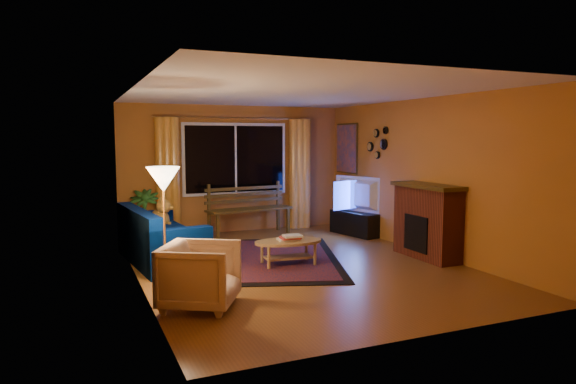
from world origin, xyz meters
name	(u,v)px	position (x,y,z in m)	size (l,w,h in m)	color
floor	(296,265)	(0.00, 0.00, -0.01)	(4.50, 6.00, 0.02)	brown
ceiling	(296,92)	(0.00, 0.00, 2.51)	(4.50, 6.00, 0.02)	white
wall_back	(235,169)	(0.00, 3.01, 1.25)	(4.50, 0.02, 2.50)	#C0762E
wall_left	(135,186)	(-2.26, 0.00, 1.25)	(0.02, 6.00, 2.50)	#C0762E
wall_right	(423,176)	(2.26, 0.00, 1.25)	(0.02, 6.00, 2.50)	#C0762E
window	(236,159)	(0.00, 2.94, 1.45)	(2.00, 0.02, 1.30)	black
curtain_rod	(236,118)	(0.00, 2.90, 2.25)	(0.03, 0.03, 3.20)	#BF8C3F
curtain_left	(168,178)	(-1.35, 2.88, 1.12)	(0.36, 0.36, 2.24)	gold
curtain_right	(299,174)	(1.35, 2.88, 1.12)	(0.36, 0.36, 2.24)	gold
bench	(250,222)	(0.12, 2.48, 0.25)	(1.67, 0.49, 0.50)	#42310F
potted_plant	(144,216)	(-1.85, 2.51, 0.48)	(0.53, 0.53, 0.95)	#235B1E
sofa	(161,235)	(-1.80, 0.93, 0.41)	(0.87, 2.03, 0.82)	#001145
dog	(159,215)	(-1.75, 1.39, 0.65)	(0.33, 0.45, 0.49)	olive
armchair	(200,272)	(-1.75, -1.35, 0.40)	(0.77, 0.72, 0.79)	beige
floor_lamp	(165,230)	(-2.00, -0.61, 0.76)	(0.25, 0.25, 1.52)	#BF8C3F
rug	(275,258)	(-0.15, 0.46, 0.01)	(1.90, 3.00, 0.02)	maroon
coffee_table	(288,253)	(-0.12, 0.02, 0.18)	(1.01, 1.01, 0.37)	tan
tv_console	(355,223)	(2.00, 1.71, 0.22)	(0.36, 1.08, 0.45)	black
television	(355,194)	(2.00, 1.71, 0.79)	(1.17, 0.15, 0.68)	black
fireplace	(427,223)	(2.05, -0.40, 0.55)	(0.40, 1.20, 1.10)	maroon
mirror_cluster	(377,141)	(2.21, 1.30, 1.80)	(0.06, 0.60, 0.56)	black
painting	(347,148)	(2.22, 2.45, 1.65)	(0.04, 0.76, 0.96)	orange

